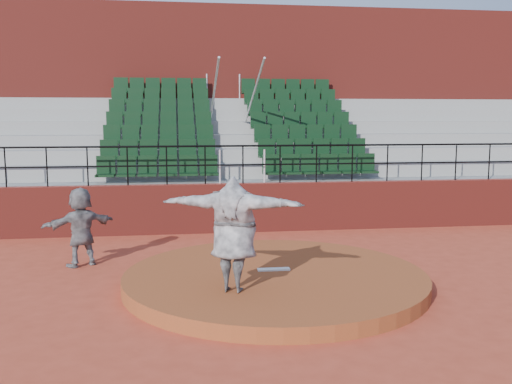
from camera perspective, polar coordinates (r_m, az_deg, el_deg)
ground at (r=10.57m, az=1.91°, el=-9.33°), size 90.00×90.00×0.00m
pitchers_mound at (r=10.54m, az=1.91°, el=-8.68°), size 5.50×5.50×0.25m
pitching_rubber at (r=10.64m, az=1.77°, el=-7.73°), size 0.60×0.15×0.03m
boundary_wall at (r=15.26m, az=-1.30°, el=-1.56°), size 24.00×0.30×1.30m
wall_railing at (r=15.10m, az=-1.32°, el=3.61°), size 24.04×0.05×1.03m
seating_deck at (r=18.76m, az=-2.61°, el=2.58°), size 24.00×5.97×4.63m
press_box_facade at (r=22.64m, az=-3.59°, el=8.77°), size 24.00×3.00×7.10m
pitcher at (r=9.21m, az=-2.26°, el=-4.24°), size 2.39×1.40×1.88m
fielder at (r=12.29m, az=-17.12°, el=-3.34°), size 1.56×1.18×1.64m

